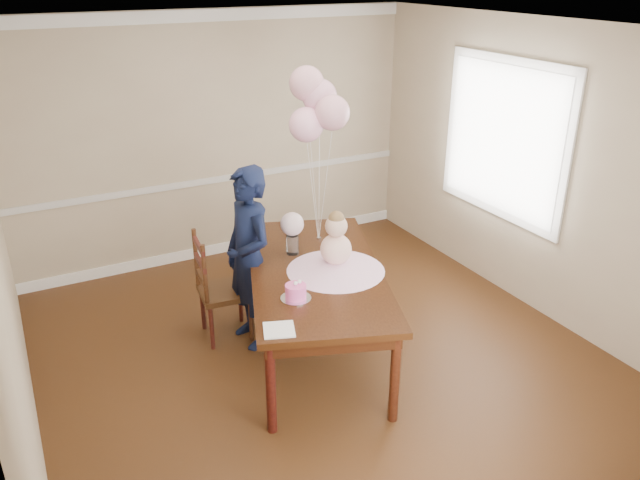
# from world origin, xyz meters

# --- Properties ---
(floor) EXTENTS (4.50, 5.00, 0.00)m
(floor) POSITION_xyz_m (0.00, 0.00, 0.00)
(floor) COLOR #341C0D
(floor) RESTS_ON ground
(ceiling) EXTENTS (4.50, 5.00, 0.02)m
(ceiling) POSITION_xyz_m (0.00, 0.00, 2.70)
(ceiling) COLOR white
(ceiling) RESTS_ON wall_back
(wall_back) EXTENTS (4.50, 0.02, 2.70)m
(wall_back) POSITION_xyz_m (0.00, 2.50, 1.35)
(wall_back) COLOR tan
(wall_back) RESTS_ON floor
(wall_front) EXTENTS (4.50, 0.02, 2.70)m
(wall_front) POSITION_xyz_m (0.00, -2.50, 1.35)
(wall_front) COLOR tan
(wall_front) RESTS_ON floor
(wall_left) EXTENTS (0.02, 5.00, 2.70)m
(wall_left) POSITION_xyz_m (-2.25, 0.00, 1.35)
(wall_left) COLOR tan
(wall_left) RESTS_ON floor
(wall_right) EXTENTS (0.02, 5.00, 2.70)m
(wall_right) POSITION_xyz_m (2.25, 0.00, 1.35)
(wall_right) COLOR tan
(wall_right) RESTS_ON floor
(chair_rail_trim) EXTENTS (4.50, 0.02, 0.07)m
(chair_rail_trim) POSITION_xyz_m (0.00, 2.49, 0.90)
(chair_rail_trim) COLOR silver
(chair_rail_trim) RESTS_ON wall_back
(crown_molding) EXTENTS (4.50, 0.02, 0.12)m
(crown_molding) POSITION_xyz_m (0.00, 2.49, 2.63)
(crown_molding) COLOR white
(crown_molding) RESTS_ON wall_back
(baseboard_trim) EXTENTS (4.50, 0.02, 0.12)m
(baseboard_trim) POSITION_xyz_m (0.00, 2.49, 0.06)
(baseboard_trim) COLOR white
(baseboard_trim) RESTS_ON floor
(window_frame) EXTENTS (0.02, 1.66, 1.56)m
(window_frame) POSITION_xyz_m (2.23, 0.50, 1.55)
(window_frame) COLOR white
(window_frame) RESTS_ON wall_right
(window_blinds) EXTENTS (0.01, 1.50, 1.40)m
(window_blinds) POSITION_xyz_m (2.21, 0.50, 1.55)
(window_blinds) COLOR silver
(window_blinds) RESTS_ON wall_right
(dining_table_top) EXTENTS (1.73, 2.37, 0.05)m
(dining_table_top) POSITION_xyz_m (0.01, 0.19, 0.77)
(dining_table_top) COLOR black
(dining_table_top) RESTS_ON table_leg_fl
(table_apron) EXTENTS (1.59, 2.23, 0.11)m
(table_apron) POSITION_xyz_m (0.01, 0.19, 0.69)
(table_apron) COLOR black
(table_apron) RESTS_ON table_leg_fl
(table_leg_fl) EXTENTS (0.10, 0.10, 0.75)m
(table_leg_fl) POSITION_xyz_m (-0.74, -0.58, 0.37)
(table_leg_fl) COLOR black
(table_leg_fl) RESTS_ON floor
(table_leg_fr) EXTENTS (0.10, 0.10, 0.75)m
(table_leg_fr) POSITION_xyz_m (0.10, -0.89, 0.37)
(table_leg_fr) COLOR black
(table_leg_fr) RESTS_ON floor
(table_leg_bl) EXTENTS (0.10, 0.10, 0.75)m
(table_leg_bl) POSITION_xyz_m (-0.08, 1.26, 0.37)
(table_leg_bl) COLOR black
(table_leg_bl) RESTS_ON floor
(table_leg_br) EXTENTS (0.10, 0.10, 0.75)m
(table_leg_br) POSITION_xyz_m (0.76, 0.96, 0.37)
(table_leg_br) COLOR black
(table_leg_br) RESTS_ON floor
(baby_skirt) EXTENTS (1.04, 1.04, 0.11)m
(baby_skirt) POSITION_xyz_m (0.14, 0.08, 0.85)
(baby_skirt) COLOR #F1B2DB
(baby_skirt) RESTS_ON dining_table_top
(baby_torso) EXTENTS (0.26, 0.26, 0.26)m
(baby_torso) POSITION_xyz_m (0.14, 0.08, 0.99)
(baby_torso) COLOR pink
(baby_torso) RESTS_ON baby_skirt
(baby_head) EXTENTS (0.18, 0.18, 0.18)m
(baby_head) POSITION_xyz_m (0.14, 0.08, 1.19)
(baby_head) COLOR #D6AC93
(baby_head) RESTS_ON baby_torso
(baby_hair) EXTENTS (0.13, 0.13, 0.13)m
(baby_hair) POSITION_xyz_m (0.14, 0.08, 1.26)
(baby_hair) COLOR brown
(baby_hair) RESTS_ON baby_head
(cake_platter) EXTENTS (0.30, 0.30, 0.01)m
(cake_platter) POSITION_xyz_m (-0.35, -0.19, 0.80)
(cake_platter) COLOR silver
(cake_platter) RESTS_ON dining_table_top
(birthday_cake) EXTENTS (0.20, 0.20, 0.11)m
(birthday_cake) POSITION_xyz_m (-0.35, -0.19, 0.86)
(birthday_cake) COLOR #FC4FB1
(birthday_cake) RESTS_ON cake_platter
(cake_flower_a) EXTENTS (0.03, 0.03, 0.03)m
(cake_flower_a) POSITION_xyz_m (-0.35, -0.19, 0.93)
(cake_flower_a) COLOR white
(cake_flower_a) RESTS_ON birthday_cake
(cake_flower_b) EXTENTS (0.03, 0.03, 0.03)m
(cake_flower_b) POSITION_xyz_m (-0.32, -0.18, 0.93)
(cake_flower_b) COLOR white
(cake_flower_b) RESTS_ON birthday_cake
(rose_vase_near) EXTENTS (0.14, 0.14, 0.17)m
(rose_vase_near) POSITION_xyz_m (-0.03, 0.54, 0.88)
(rose_vase_near) COLOR silver
(rose_vase_near) RESTS_ON dining_table_top
(roses_near) EXTENTS (0.20, 0.20, 0.20)m
(roses_near) POSITION_xyz_m (-0.03, 0.54, 1.08)
(roses_near) COLOR beige
(roses_near) RESTS_ON rose_vase_near
(napkin) EXTENTS (0.27, 0.27, 0.01)m
(napkin) POSITION_xyz_m (-0.65, -0.54, 0.80)
(napkin) COLOR white
(napkin) RESTS_ON dining_table_top
(balloon_weight) EXTENTS (0.05, 0.05, 0.02)m
(balloon_weight) POSITION_xyz_m (0.31, 0.70, 0.81)
(balloon_weight) COLOR silver
(balloon_weight) RESTS_ON dining_table_top
(balloon_a) EXTENTS (0.30, 0.30, 0.30)m
(balloon_a) POSITION_xyz_m (0.21, 0.74, 1.87)
(balloon_a) COLOR #FFB4D6
(balloon_a) RESTS_ON balloon_ribbon_a
(balloon_b) EXTENTS (0.30, 0.30, 0.30)m
(balloon_b) POSITION_xyz_m (0.39, 0.62, 1.97)
(balloon_b) COLOR #DE9DB1
(balloon_b) RESTS_ON balloon_ribbon_b
(balloon_c) EXTENTS (0.30, 0.30, 0.30)m
(balloon_c) POSITION_xyz_m (0.36, 0.80, 2.08)
(balloon_c) COLOR #DC9CBA
(balloon_c) RESTS_ON balloon_ribbon_c
(balloon_d) EXTENTS (0.30, 0.30, 0.30)m
(balloon_d) POSITION_xyz_m (0.27, 0.85, 2.19)
(balloon_d) COLOR #D99AAC
(balloon_d) RESTS_ON balloon_ribbon_d
(balloon_ribbon_a) EXTENTS (0.09, 0.04, 0.89)m
(balloon_ribbon_a) POSITION_xyz_m (0.26, 0.72, 1.26)
(balloon_ribbon_a) COLOR white
(balloon_ribbon_a) RESTS_ON balloon_weight
(balloon_ribbon_b) EXTENTS (0.09, 0.09, 1.00)m
(balloon_ribbon_b) POSITION_xyz_m (0.35, 0.66, 1.31)
(balloon_ribbon_b) COLOR silver
(balloon_ribbon_b) RESTS_ON balloon_weight
(balloon_ribbon_c) EXTENTS (0.06, 0.09, 1.10)m
(balloon_ribbon_c) POSITION_xyz_m (0.34, 0.75, 1.36)
(balloon_ribbon_c) COLOR white
(balloon_ribbon_c) RESTS_ON balloon_weight
(balloon_ribbon_d) EXTENTS (0.05, 0.13, 1.21)m
(balloon_ribbon_d) POSITION_xyz_m (0.29, 0.78, 1.42)
(balloon_ribbon_d) COLOR silver
(balloon_ribbon_d) RESTS_ON balloon_weight
(dining_chair_seat) EXTENTS (0.48, 0.48, 0.05)m
(dining_chair_seat) POSITION_xyz_m (-0.59, 0.79, 0.44)
(dining_chair_seat) COLOR #351E0E
(dining_chair_seat) RESTS_ON chair_leg_fl
(chair_leg_fl) EXTENTS (0.04, 0.04, 0.42)m
(chair_leg_fl) POSITION_xyz_m (-0.78, 0.63, 0.21)
(chair_leg_fl) COLOR #3C1510
(chair_leg_fl) RESTS_ON floor
(chair_leg_fr) EXTENTS (0.04, 0.04, 0.42)m
(chair_leg_fr) POSITION_xyz_m (-0.43, 0.59, 0.21)
(chair_leg_fr) COLOR #33190E
(chair_leg_fr) RESTS_ON floor
(chair_leg_bl) EXTENTS (0.04, 0.04, 0.42)m
(chair_leg_bl) POSITION_xyz_m (-0.75, 0.98, 0.21)
(chair_leg_bl) COLOR #33120E
(chair_leg_bl) RESTS_ON floor
(chair_leg_br) EXTENTS (0.04, 0.04, 0.42)m
(chair_leg_br) POSITION_xyz_m (-0.40, 0.95, 0.21)
(chair_leg_br) COLOR black
(chair_leg_br) RESTS_ON floor
(chair_back_post_l) EXTENTS (0.04, 0.04, 0.55)m
(chair_back_post_l) POSITION_xyz_m (-0.80, 0.63, 0.73)
(chair_back_post_l) COLOR #381D0F
(chair_back_post_l) RESTS_ON dining_chair_seat
(chair_back_post_r) EXTENTS (0.04, 0.04, 0.55)m
(chair_back_post_r) POSITION_xyz_m (-0.77, 0.98, 0.73)
(chair_back_post_r) COLOR #3C2010
(chair_back_post_r) RESTS_ON dining_chair_seat
(chair_slat_low) EXTENTS (0.07, 0.40, 0.05)m
(chair_slat_low) POSITION_xyz_m (-0.79, 0.81, 0.61)
(chair_slat_low) COLOR #321B0D
(chair_slat_low) RESTS_ON dining_chair_seat
(chair_slat_mid) EXTENTS (0.07, 0.40, 0.05)m
(chair_slat_mid) POSITION_xyz_m (-0.79, 0.81, 0.77)
(chair_slat_mid) COLOR #3A150F
(chair_slat_mid) RESTS_ON dining_chair_seat
(chair_slat_top) EXTENTS (0.07, 0.40, 0.05)m
(chair_slat_top) POSITION_xyz_m (-0.79, 0.81, 0.93)
(chair_slat_top) COLOR #38120F
(chair_slat_top) RESTS_ON dining_chair_seat
(woman) EXTENTS (0.45, 0.63, 1.62)m
(woman) POSITION_xyz_m (-0.42, 0.60, 0.81)
(woman) COLOR black
(woman) RESTS_ON floor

